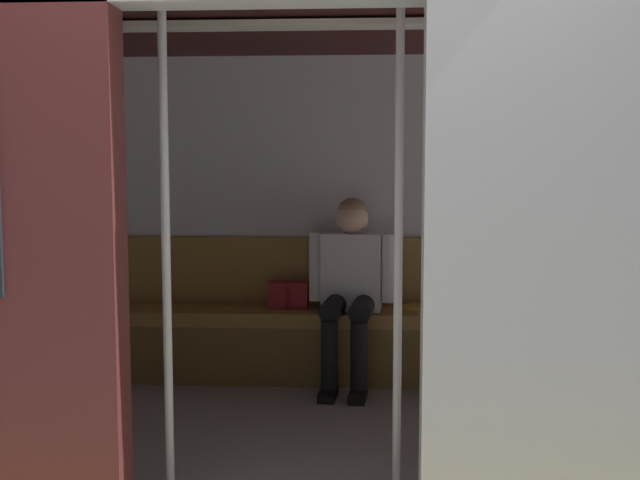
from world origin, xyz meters
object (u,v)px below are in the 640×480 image
Objects in this scene: train_car at (285,145)px; book at (416,307)px; bench_seat at (314,327)px; person_seated at (350,278)px; grab_pole_door at (166,251)px; handbag at (288,295)px; grab_pole_far at (398,249)px.

book is at bearing -123.17° from train_car.
person_seated reaches higher than bench_seat.
person_seated is 0.49m from book.
grab_pole_door reaches higher than bench_seat.
grab_pole_door is (0.39, 0.86, -0.45)m from train_car.
train_car is at bearing 89.44° from book.
grab_pole_far is (-0.64, 1.86, 0.50)m from handbag.
grab_pole_far is at bearing 97.62° from person_seated.
person_seated is at bearing -110.73° from grab_pole_door.
person_seated is 1.78m from grab_pole_far.
book is (-0.66, -0.08, 0.12)m from bench_seat.
bench_seat is 2.17× the size of person_seated.
handbag reaches higher than book.
grab_pole_door is 0.94m from grab_pole_far.
train_car is 1.48m from handbag.
grab_pole_door and grab_pole_far have the same top height.
person_seated is at bearing 161.92° from handbag.
person_seated is at bearing 49.84° from book.
grab_pole_far is at bearing 126.38° from train_car.
train_car is at bearing 85.91° from bench_seat.
grab_pole_far is (-0.47, 1.78, 0.70)m from bench_seat.
train_car is 24.62× the size of handbag.
grab_pole_door is at bearing 7.67° from grab_pole_far.
person_seated is at bearing -107.32° from train_car.
bench_seat is 1.96m from grab_pole_far.
train_car reaches higher than person_seated.
handbag is (0.41, -0.13, -0.13)m from person_seated.
train_car is 1.68m from book.
train_car is 2.46× the size of bench_seat.
book reaches higher than bench_seat.
person_seated is (-0.23, 0.05, 0.33)m from bench_seat.
book is at bearing -173.07° from bench_seat.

